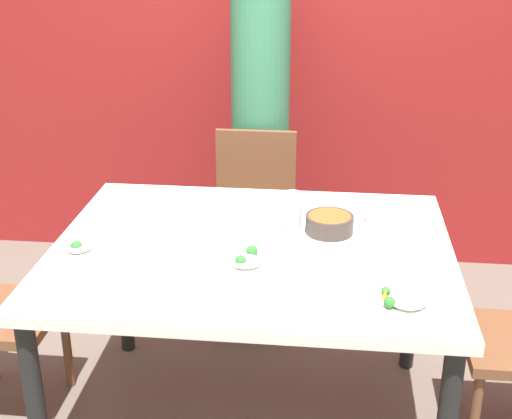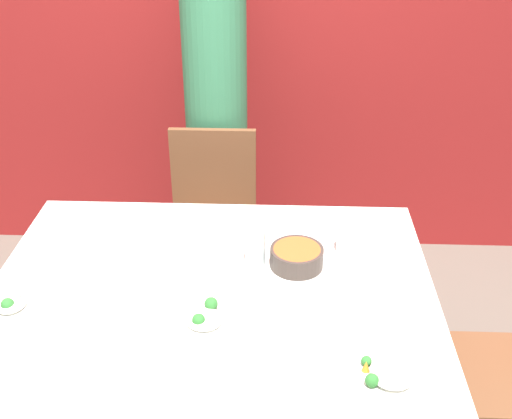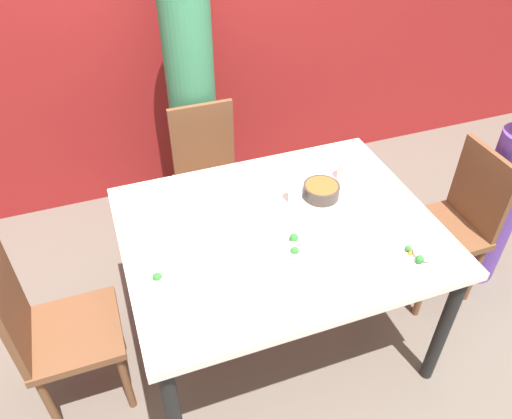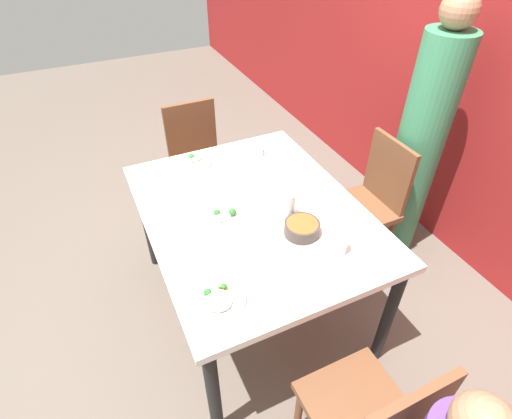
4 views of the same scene
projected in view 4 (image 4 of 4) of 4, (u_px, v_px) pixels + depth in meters
ground_plane at (253, 303)px, 2.56m from camera, size 10.00×10.00×0.00m
wall_back at (506, 55)px, 2.20m from camera, size 10.00×0.06×2.70m
dining_table at (253, 221)px, 2.12m from camera, size 1.36×1.07×0.78m
chair_adult_spot at (369, 200)px, 2.60m from camera, size 0.40×0.40×0.89m
chair_child_spot at (370, 418)px, 1.55m from camera, size 0.40×0.40×0.89m
chair_empty_left at (198, 160)px, 2.97m from camera, size 0.40×0.40×0.89m
person_adult at (418, 148)px, 2.50m from camera, size 0.28×0.28×1.69m
bowl_curry at (302, 228)px, 1.90m from camera, size 0.17×0.17×0.07m
plate_rice_adult at (226, 217)px, 2.00m from camera, size 0.24×0.24×0.06m
plate_rice_child at (218, 299)px, 1.60m from camera, size 0.22×0.22×0.05m
plate_noodles at (193, 162)px, 2.39m from camera, size 0.22×0.22×0.06m
bowl_rice_small at (252, 150)px, 2.48m from camera, size 0.14×0.14×0.04m
glass_water_tall at (338, 243)px, 1.80m from camera, size 0.08×0.08×0.10m
glass_water_short at (289, 206)px, 1.97m from camera, size 0.06×0.06×0.15m
napkin_folded at (276, 179)px, 2.27m from camera, size 0.14×0.14×0.01m
fork_steel at (283, 156)px, 2.46m from camera, size 0.17×0.09×0.01m
spoon_steel at (163, 185)px, 2.22m from camera, size 0.18×0.04×0.01m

